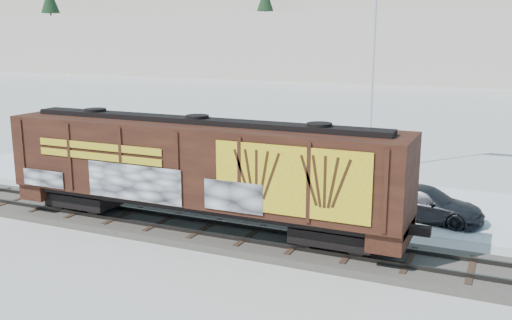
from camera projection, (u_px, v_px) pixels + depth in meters
The scene contains 9 objects.
ground at pixel (205, 235), 22.78m from camera, with size 500.00×500.00×0.00m, color white.
rail_track at pixel (205, 231), 22.74m from camera, with size 50.00×3.40×0.43m.
parking_strip at pixel (276, 190), 29.45m from camera, with size 40.00×8.00×0.03m, color white.
hillside at pixel (476, 10), 144.18m from camera, with size 360.00×110.00×93.00m.
hopper_railcar at pixel (198, 166), 22.27m from camera, with size 16.39×3.06×4.27m.
flagpole at pixel (374, 99), 33.04m from camera, with size 2.30×0.90×11.47m.
car_silver at pixel (101, 165), 31.94m from camera, with size 1.57×3.91×1.33m, color silver.
car_white at pixel (277, 178), 28.41m from camera, with size 1.76×5.04×1.66m, color silver.
car_dark at pixel (425, 203), 24.53m from camera, with size 2.00×4.91×1.43m, color black.
Camera 1 is at (10.79, -18.85, 7.75)m, focal length 40.00 mm.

